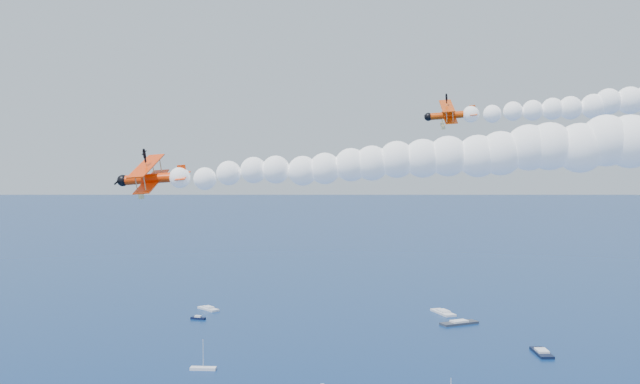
# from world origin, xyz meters

# --- Properties ---
(biplane_lead) EXTENTS (8.56, 10.05, 7.12)m
(biplane_lead) POSITION_xyz_m (5.95, 41.47, 60.62)
(biplane_lead) COLOR #D53C04
(biplane_trail) EXTENTS (9.50, 11.17, 7.90)m
(biplane_trail) POSITION_xyz_m (-22.19, 9.16, 52.77)
(biplane_trail) COLOR #FF3805
(smoke_trail_trail) EXTENTS (53.28, 24.09, 9.48)m
(smoke_trail_trail) POSITION_xyz_m (3.72, 14.22, 54.75)
(smoke_trail_trail) COLOR white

